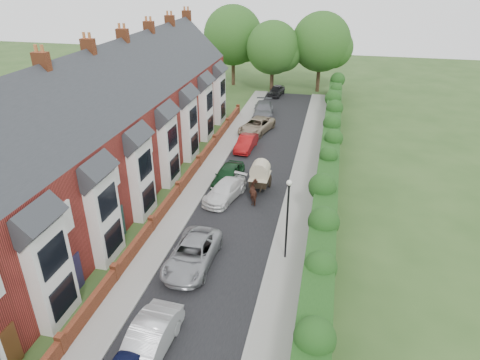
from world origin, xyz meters
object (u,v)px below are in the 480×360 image
object	(u,v)px
car_silver_b	(192,254)
car_white	(225,191)
lamppost	(288,210)
car_black	(276,91)
car_grey	(263,110)
car_silver_a	(148,342)
car_green	(228,175)
car_beige	(257,126)
horse	(255,193)
car_red	(246,143)
horse_cart	(260,174)

from	to	relation	value
car_silver_b	car_white	distance (m)	7.94
lamppost	car_white	world-z (taller)	lamppost
lamppost	car_black	size ratio (longest dim) A/B	1.33
lamppost	car_grey	xyz separation A→B (m)	(-5.75, 25.88, -2.54)
car_white	car_grey	distance (m)	19.66
car_silver_a	car_white	distance (m)	14.43
car_silver_b	car_white	world-z (taller)	car_silver_b
lamppost	car_silver_b	bearing A→B (deg)	-161.50
car_silver_a	car_black	world-z (taller)	car_silver_a
car_white	car_silver_b	bearing A→B (deg)	-75.02
car_green	car_black	size ratio (longest dim) A/B	1.13
car_beige	horse	bearing A→B (deg)	-65.42
car_silver_b	car_white	size ratio (longest dim) A/B	1.14
car_silver_b	car_silver_a	bearing A→B (deg)	-88.15
car_beige	car_grey	xyz separation A→B (m)	(-0.21, 5.40, 0.05)
lamppost	car_black	bearing A→B (deg)	99.09
car_red	car_beige	size ratio (longest dim) A/B	0.78
car_beige	car_green	bearing A→B (deg)	-75.79
car_beige	car_grey	bearing A→B (deg)	106.64
car_silver_a	car_beige	xyz separation A→B (m)	(-0.54, 28.68, -0.04)
lamppost	horse	world-z (taller)	lamppost
car_silver_a	car_black	size ratio (longest dim) A/B	1.18
car_silver_a	car_green	world-z (taller)	car_silver_a
car_grey	car_black	bearing A→B (deg)	81.03
car_grey	horse_cart	size ratio (longest dim) A/B	1.59
car_white	car_black	xyz separation A→B (m)	(-0.30, 28.37, 0.01)
car_red	horse	world-z (taller)	horse
horse	horse_cart	distance (m)	2.03
car_red	horse	bearing A→B (deg)	-70.82
car_silver_b	car_grey	distance (m)	27.60
lamppost	car_beige	world-z (taller)	lamppost
lamppost	car_red	distance (m)	16.93
lamppost	car_green	size ratio (longest dim) A/B	1.17
car_silver_b	horse	distance (m)	8.21
car_red	horse_cart	xyz separation A→B (m)	(2.65, -7.59, 0.70)
car_red	horse	size ratio (longest dim) A/B	2.24
car_silver_b	car_grey	size ratio (longest dim) A/B	0.99
car_white	car_beige	bearing A→B (deg)	105.35
car_red	horse_cart	bearing A→B (deg)	-67.13
car_silver_b	horse_cart	distance (m)	10.11
lamppost	car_black	xyz separation A→B (m)	(-5.54, 34.60, -2.63)
lamppost	car_grey	size ratio (longest dim) A/B	0.98
car_beige	car_black	distance (m)	14.12
car_green	car_red	world-z (taller)	car_green
car_grey	car_black	xyz separation A→B (m)	(0.22, 8.72, -0.10)
horse	car_silver_a	bearing A→B (deg)	61.24
car_silver_a	horse	distance (m)	14.56
horse	lamppost	bearing A→B (deg)	94.82
car_silver_a	horse	xyz separation A→B (m)	(2.02, 14.42, 0.00)
horse_cart	car_white	bearing A→B (deg)	-139.39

